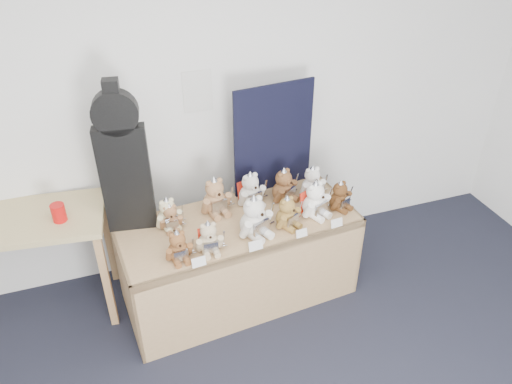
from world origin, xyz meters
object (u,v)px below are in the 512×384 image
object	(u,v)px
teddy_front_centre	(255,218)
teddy_back_left	(168,214)
guitar_case	(123,161)
teddy_back_end	(312,183)
display_table	(242,244)
teddy_front_end	(340,197)
teddy_back_centre_right	(251,191)
red_cup	(59,213)
teddy_front_right	(287,213)
teddy_back_centre_left	(215,197)
teddy_back_far_left	(171,218)
teddy_front_far_right	(315,201)
teddy_front_far_left	(178,247)
teddy_back_right	(284,187)
side_table	(29,234)
teddy_front_left	(209,238)

from	to	relation	value
teddy_front_centre	teddy_back_left	bearing A→B (deg)	129.50
guitar_case	teddy_back_end	bearing A→B (deg)	6.71
display_table	teddy_front_centre	bearing A→B (deg)	-64.20
teddy_front_end	teddy_back_centre_right	distance (m)	0.64
red_cup	teddy_front_end	bearing A→B (deg)	-8.69
teddy_front_right	teddy_back_centre_left	bearing A→B (deg)	116.97
teddy_back_left	teddy_back_far_left	xyz separation A→B (m)	(0.01, -0.03, -0.01)
teddy_front_far_right	teddy_back_centre_left	xyz separation A→B (m)	(-0.65, 0.26, 0.00)
teddy_front_right	teddy_back_centre_left	xyz separation A→B (m)	(-0.42, 0.32, 0.02)
red_cup	guitar_case	bearing A→B (deg)	-2.63
display_table	teddy_front_far_right	world-z (taller)	teddy_front_far_right
teddy_front_far_left	teddy_back_centre_right	distance (m)	0.76
teddy_front_far_left	teddy_back_centre_left	bearing A→B (deg)	44.40
teddy_front_right	teddy_back_end	xyz separation A→B (m)	(0.32, 0.30, 0.00)
teddy_front_far_right	teddy_back_end	bearing A→B (deg)	47.67
teddy_front_far_right	red_cup	bearing A→B (deg)	147.13
teddy_front_far_right	teddy_back_right	xyz separation A→B (m)	(-0.14, 0.24, -0.00)
teddy_front_centre	teddy_back_right	bearing A→B (deg)	20.40
teddy_front_right	teddy_back_end	bearing A→B (deg)	17.20
teddy_front_centre	teddy_front_far_right	size ratio (longest dim) A/B	1.11
side_table	teddy_back_centre_right	size ratio (longest dim) A/B	3.68
teddy_back_left	teddy_back_right	bearing A→B (deg)	-9.70
teddy_front_left	teddy_front_right	bearing A→B (deg)	9.54
teddy_front_far_left	teddy_front_right	xyz separation A→B (m)	(0.77, 0.10, 0.01)
teddy_front_left	teddy_front_end	bearing A→B (deg)	10.12
teddy_back_centre_left	teddy_front_left	bearing A→B (deg)	-121.53
side_table	teddy_back_centre_left	distance (m)	1.27
display_table	teddy_front_end	bearing A→B (deg)	-5.84
teddy_back_right	teddy_front_left	bearing A→B (deg)	179.16
teddy_back_centre_right	teddy_back_right	bearing A→B (deg)	-21.82
teddy_front_far_left	teddy_back_left	world-z (taller)	teddy_back_left
teddy_front_far_left	teddy_front_far_right	distance (m)	1.01
teddy_front_centre	teddy_front_end	size ratio (longest dim) A/B	1.35
side_table	teddy_front_right	bearing A→B (deg)	-8.68
teddy_back_centre_left	teddy_back_far_left	world-z (taller)	teddy_back_centre_left
teddy_front_far_left	teddy_back_centre_left	distance (m)	0.55
teddy_back_right	teddy_back_end	size ratio (longest dim) A/B	1.07
side_table	teddy_back_end	world-z (taller)	teddy_back_end
red_cup	teddy_front_right	distance (m)	1.50
guitar_case	teddy_back_far_left	bearing A→B (deg)	-17.05
teddy_back_centre_left	teddy_back_centre_right	size ratio (longest dim) A/B	1.06
teddy_front_right	teddy_back_left	distance (m)	0.81
teddy_front_left	teddy_back_centre_left	world-z (taller)	teddy_back_centre_left
guitar_case	teddy_back_right	bearing A→B (deg)	6.70
teddy_front_centre	teddy_front_right	size ratio (longest dim) A/B	1.28
teddy_back_left	teddy_back_right	size ratio (longest dim) A/B	0.87
guitar_case	teddy_front_far_left	size ratio (longest dim) A/B	4.40
red_cup	teddy_front_end	world-z (taller)	red_cup
side_table	red_cup	size ratio (longest dim) A/B	8.73
teddy_front_left	teddy_front_right	size ratio (longest dim) A/B	0.96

